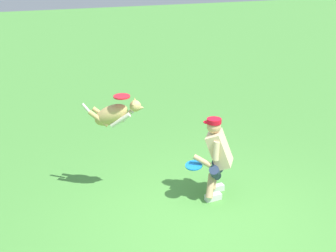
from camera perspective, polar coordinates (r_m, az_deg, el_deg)
ground_plane at (r=6.06m, az=5.54°, el=-13.12°), size 60.00×60.00×0.00m
person at (r=6.36m, az=6.74°, el=-4.09°), size 0.71×0.59×1.29m
dog at (r=6.25m, az=-7.47°, el=1.59°), size 0.84×0.63×0.53m
frisbee_flying at (r=6.05m, az=-6.41°, el=4.08°), size 0.33×0.33×0.03m
frisbee_held at (r=6.23m, az=3.59°, el=-5.44°), size 0.31×0.31×0.07m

